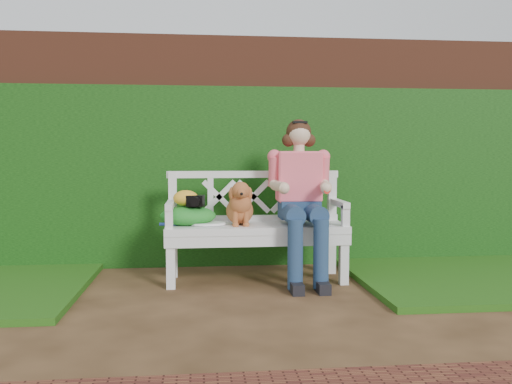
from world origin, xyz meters
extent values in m
plane|color=#382514|center=(0.00, 0.00, 0.00)|extent=(60.00, 60.00, 0.00)
cube|color=brown|center=(0.00, 1.90, 1.10)|extent=(10.00, 0.30, 2.20)
cube|color=#226417|center=(0.00, 1.68, 0.85)|extent=(10.00, 0.18, 1.70)
cube|color=#1A3610|center=(2.40, 0.90, 0.03)|extent=(2.60, 2.00, 0.05)
cube|color=black|center=(-0.24, 0.95, 0.68)|extent=(0.15, 0.13, 0.09)
ellipsoid|color=gold|center=(-0.31, 0.99, 0.70)|extent=(0.22, 0.17, 0.13)
camera|label=1|loc=(-0.20, -3.51, 1.07)|focal=38.00mm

